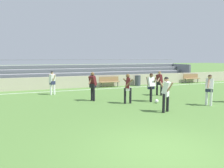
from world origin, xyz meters
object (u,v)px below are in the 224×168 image
(bench_near_bin, at_px, (191,77))
(trash_bin, at_px, (138,81))
(player_dark_trailing_run, at_px, (128,86))
(player_dark_dropping_back, at_px, (159,81))
(player_white_overlapping, at_px, (166,91))
(player_white_on_ball, at_px, (209,87))
(bench_near_wall_gap, at_px, (109,81))
(player_white_deep_cover, at_px, (52,81))
(player_dark_challenging, at_px, (93,84))
(player_white_wide_left, at_px, (151,85))
(bleacher_stand, at_px, (81,74))
(soccer_ball, at_px, (157,101))

(bench_near_bin, relative_size, trash_bin, 1.90)
(player_dark_trailing_run, bearing_deg, trash_bin, 58.57)
(trash_bin, distance_m, player_dark_dropping_back, 5.36)
(player_dark_trailing_run, distance_m, player_white_overlapping, 2.56)
(bench_near_bin, bearing_deg, player_white_on_ball, -126.04)
(bench_near_wall_gap, relative_size, bench_near_bin, 1.00)
(player_dark_dropping_back, xyz_separation_m, player_white_on_ball, (0.73, -3.69, 0.02))
(player_white_deep_cover, relative_size, player_dark_challenging, 0.95)
(player_white_wide_left, bearing_deg, trash_bin, 68.55)
(bench_near_bin, xyz_separation_m, player_dark_trailing_run, (-10.41, -6.97, 0.45))
(bleacher_stand, height_order, player_white_on_ball, bleacher_stand)
(player_white_deep_cover, bearing_deg, player_white_on_ball, -41.37)
(player_dark_challenging, bearing_deg, player_white_on_ball, -32.41)
(player_white_wide_left, relative_size, player_dark_dropping_back, 1.01)
(player_white_wide_left, distance_m, player_white_deep_cover, 6.86)
(bench_near_bin, bearing_deg, trash_bin, -179.25)
(player_white_on_ball, bearing_deg, bench_near_wall_gap, 104.99)
(player_white_wide_left, distance_m, player_white_overlapping, 2.57)
(player_white_deep_cover, bearing_deg, player_dark_trailing_run, -51.60)
(player_dark_dropping_back, bearing_deg, soccer_ball, -125.83)
(player_dark_dropping_back, bearing_deg, trash_bin, 78.36)
(trash_bin, distance_m, player_white_overlapping, 9.91)
(bleacher_stand, distance_m, player_white_wide_left, 10.19)
(player_white_deep_cover, bearing_deg, player_dark_dropping_back, -23.29)
(player_white_deep_cover, xyz_separation_m, player_dark_challenging, (2.02, -3.12, 0.06))
(soccer_ball, bearing_deg, bleacher_stand, 100.44)
(soccer_ball, bearing_deg, player_dark_dropping_back, 54.17)
(trash_bin, distance_m, player_dark_trailing_run, 8.09)
(bleacher_stand, xyz_separation_m, player_white_wide_left, (1.89, -10.01, -0.01))
(bleacher_stand, relative_size, player_white_on_ball, 14.18)
(bleacher_stand, bearing_deg, player_dark_dropping_back, -67.38)
(player_white_wide_left, height_order, player_dark_dropping_back, player_white_wide_left)
(bench_near_wall_gap, bearing_deg, bleacher_stand, 120.44)
(bleacher_stand, distance_m, player_dark_dropping_back, 9.10)
(bench_near_wall_gap, relative_size, player_white_wide_left, 1.08)
(bleacher_stand, height_order, bench_near_wall_gap, bleacher_stand)
(player_white_overlapping, distance_m, player_white_on_ball, 3.04)
(player_white_wide_left, bearing_deg, player_dark_challenging, 155.96)
(trash_bin, relative_size, player_dark_challenging, 0.55)
(player_dark_dropping_back, bearing_deg, bench_near_wall_gap, 107.58)
(trash_bin, bearing_deg, player_dark_challenging, -137.00)
(player_dark_challenging, bearing_deg, player_white_overlapping, -57.59)
(bench_near_wall_gap, distance_m, player_white_wide_left, 6.93)
(bench_near_bin, distance_m, trash_bin, 6.19)
(player_white_on_ball, bearing_deg, player_white_overlapping, -172.44)
(trash_bin, bearing_deg, bench_near_bin, 0.75)
(trash_bin, bearing_deg, player_white_on_ball, -92.25)
(bench_near_wall_gap, height_order, player_dark_trailing_run, player_dark_trailing_run)
(bench_near_wall_gap, height_order, player_white_deep_cover, player_white_deep_cover)
(player_dark_trailing_run, bearing_deg, soccer_ball, -17.03)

